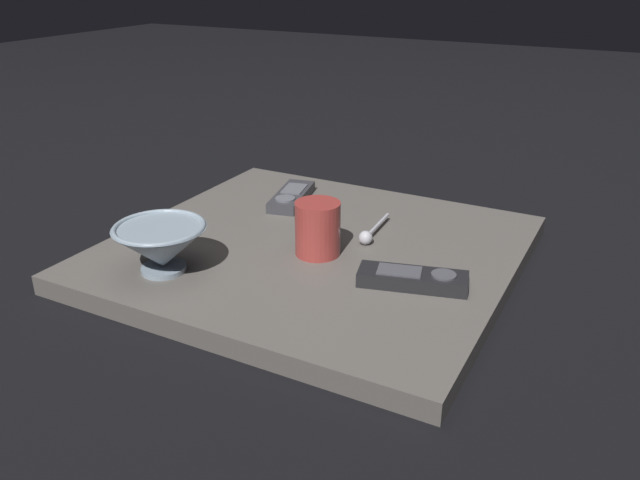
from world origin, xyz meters
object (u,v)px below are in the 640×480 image
object	(u,v)px
tv_remote_far	(413,279)
teaspoon	(368,235)
tv_remote_near	(292,197)
coffee_mug	(318,229)
cereal_bowl	(161,246)

from	to	relation	value
tv_remote_far	teaspoon	bearing A→B (deg)	136.77
teaspoon	tv_remote_near	size ratio (longest dim) A/B	0.79
coffee_mug	tv_remote_far	size ratio (longest dim) A/B	0.53
teaspoon	tv_remote_far	world-z (taller)	same
coffee_mug	tv_remote_near	distance (m)	0.25
cereal_bowl	tv_remote_far	size ratio (longest dim) A/B	0.85
coffee_mug	teaspoon	world-z (taller)	coffee_mug
tv_remote_near	tv_remote_far	world-z (taller)	tv_remote_far
teaspoon	tv_remote_far	distance (m)	0.17
cereal_bowl	teaspoon	world-z (taller)	cereal_bowl
coffee_mug	teaspoon	xyz separation A→B (m)	(0.05, 0.08, -0.03)
cereal_bowl	tv_remote_near	distance (m)	0.35
teaspoon	tv_remote_near	distance (m)	0.23
cereal_bowl	teaspoon	bearing A→B (deg)	47.02
cereal_bowl	coffee_mug	size ratio (longest dim) A/B	1.61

